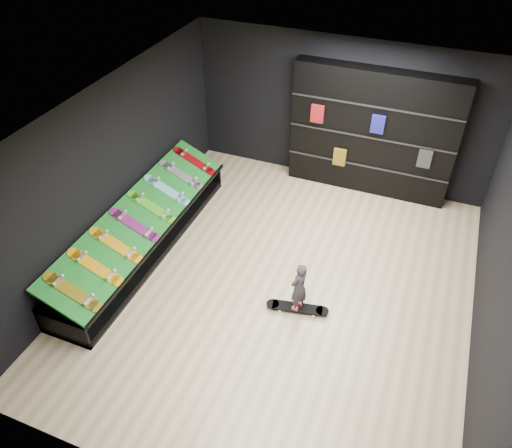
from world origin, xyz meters
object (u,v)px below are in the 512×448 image
at_px(back_shelving, 372,133).
at_px(child, 298,295).
at_px(floor_skateboard, 297,309).
at_px(display_rack, 144,237).

xyz_separation_m(back_shelving, child, (-0.24, -3.75, -0.92)).
distance_m(back_shelving, floor_skateboard, 3.95).
bearing_deg(child, display_rack, -72.88).
bearing_deg(display_rack, back_shelving, 45.76).
relative_size(floor_skateboard, child, 1.85).
xyz_separation_m(display_rack, floor_skateboard, (2.99, -0.43, -0.21)).
relative_size(back_shelving, floor_skateboard, 3.25).
bearing_deg(child, floor_skateboard, 115.20).
distance_m(display_rack, child, 3.02).
relative_size(display_rack, child, 8.49).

